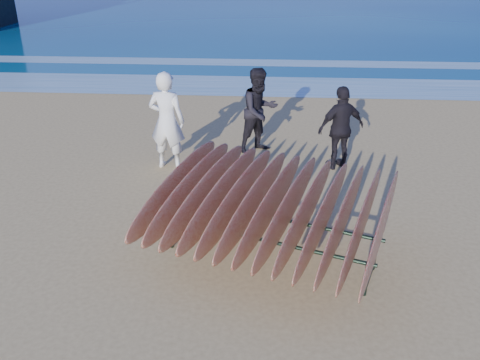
{
  "coord_description": "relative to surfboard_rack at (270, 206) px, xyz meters",
  "views": [
    {
      "loc": [
        0.48,
        -6.26,
        4.3
      ],
      "look_at": [
        0.0,
        0.8,
        0.95
      ],
      "focal_mm": 38.0,
      "sensor_mm": 36.0,
      "label": 1
    }
  ],
  "objects": [
    {
      "name": "foam_near",
      "position": [
        -0.48,
        9.88,
        -0.87
      ],
      "size": [
        160.0,
        160.0,
        0.0
      ],
      "primitive_type": "plane",
      "color": "white",
      "rests_on": "ground"
    },
    {
      "name": "person_dark_b",
      "position": [
        1.38,
        3.46,
        -0.01
      ],
      "size": [
        1.09,
        0.79,
        1.72
      ],
      "primitive_type": "imported",
      "rotation": [
        0.0,
        0.0,
        3.56
      ],
      "color": "black",
      "rests_on": "ground"
    },
    {
      "name": "person_white",
      "position": [
        -2.13,
        3.24,
        0.13
      ],
      "size": [
        0.79,
        0.58,
        2.01
      ],
      "primitive_type": "imported",
      "rotation": [
        0.0,
        0.0,
        3.01
      ],
      "color": "white",
      "rests_on": "ground"
    },
    {
      "name": "foam_far",
      "position": [
        -0.48,
        13.38,
        -0.87
      ],
      "size": [
        160.0,
        160.0,
        0.0
      ],
      "primitive_type": "plane",
      "color": "white",
      "rests_on": "ground"
    },
    {
      "name": "surfboard_rack",
      "position": [
        0.0,
        0.0,
        0.0
      ],
      "size": [
        3.94,
        3.73,
        1.38
      ],
      "rotation": [
        0.0,
        0.0,
        -0.34
      ],
      "color": "black",
      "rests_on": "ground"
    },
    {
      "name": "ground",
      "position": [
        -0.48,
        -0.12,
        -0.87
      ],
      "size": [
        120.0,
        120.0,
        0.0
      ],
      "primitive_type": "plane",
      "color": "tan",
      "rests_on": "ground"
    },
    {
      "name": "person_dark_a",
      "position": [
        -0.3,
        4.25,
        0.06
      ],
      "size": [
        1.16,
        1.12,
        1.88
      ],
      "primitive_type": "imported",
      "rotation": [
        0.0,
        0.0,
        0.64
      ],
      "color": "black",
      "rests_on": "ground"
    }
  ]
}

